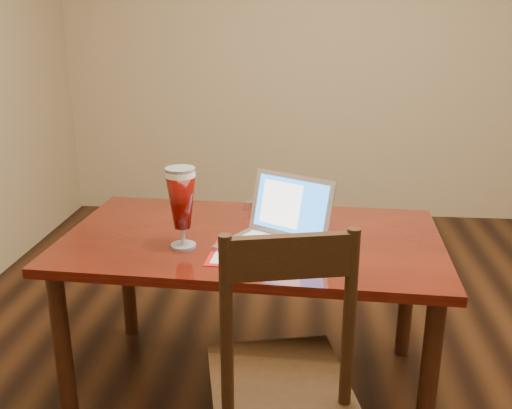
{
  "coord_description": "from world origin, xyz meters",
  "views": [
    {
      "loc": [
        -0.31,
        -2.05,
        1.58
      ],
      "look_at": [
        -0.5,
        0.09,
        0.87
      ],
      "focal_mm": 40.0,
      "sensor_mm": 36.0,
      "label": 1
    }
  ],
  "objects": [
    {
      "name": "ground",
      "position": [
        0.0,
        0.0,
        0.0
      ],
      "size": [
        5.0,
        5.0,
        0.0
      ],
      "primitive_type": "plane",
      "color": "black",
      "rests_on": "ground"
    },
    {
      "name": "dining_table",
      "position": [
        -0.53,
        0.11,
        0.65
      ],
      "size": [
        1.58,
        0.94,
        1.04
      ],
      "rotation": [
        0.0,
        0.0,
        -0.05
      ],
      "color": "#4D120A",
      "rests_on": "ground"
    },
    {
      "name": "dining_chair",
      "position": [
        -0.38,
        -0.49,
        0.48
      ],
      "size": [
        0.52,
        0.5,
        1.03
      ],
      "rotation": [
        0.0,
        0.0,
        0.23
      ],
      "color": "black",
      "rests_on": "ground"
    }
  ]
}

